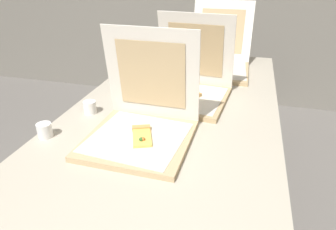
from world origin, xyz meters
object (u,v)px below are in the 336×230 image
object	(u,v)px
cup_white_near_center	(90,107)
cup_white_far	(144,76)
pizza_box_middle	(188,87)
cup_white_near_left	(45,130)
pizza_box_front	(142,124)
pizza_box_back	(217,61)
table	(172,121)
cup_white_mid	(121,93)

from	to	relation	value
cup_white_near_center	cup_white_far	distance (m)	0.47
pizza_box_middle	cup_white_near_left	size ratio (longest dim) A/B	7.34
pizza_box_front	pizza_box_back	world-z (taller)	pizza_box_front
pizza_box_front	pizza_box_back	bearing A→B (deg)	79.62
pizza_box_back	table	bearing A→B (deg)	-102.18
pizza_box_middle	cup_white_near_left	bearing A→B (deg)	-126.86
pizza_box_back	cup_white_mid	distance (m)	0.70
cup_white_near_left	cup_white_mid	xyz separation A→B (m)	(0.14, 0.42, 0.00)
table	pizza_box_back	xyz separation A→B (m)	(0.13, 0.65, 0.10)
pizza_box_middle	cup_white_mid	xyz separation A→B (m)	(-0.32, -0.10, -0.03)
cup_white_near_center	table	bearing A→B (deg)	16.99
pizza_box_back	cup_white_near_center	distance (m)	0.90
cup_white_mid	cup_white_near_center	bearing A→B (deg)	-111.80
table	cup_white_mid	bearing A→B (deg)	164.88
pizza_box_middle	cup_white_near_center	xyz separation A→B (m)	(-0.39, -0.28, -0.03)
cup_white_near_left	cup_white_mid	size ratio (longest dim) A/B	1.00
cup_white_far	cup_white_near_left	bearing A→B (deg)	-103.93
table	cup_white_mid	xyz separation A→B (m)	(-0.28, 0.08, 0.07)
cup_white_near_center	cup_white_near_left	bearing A→B (deg)	-106.88
pizza_box_middle	cup_white_far	xyz separation A→B (m)	(-0.29, 0.17, -0.03)
table	pizza_box_back	distance (m)	0.67
cup_white_near_center	cup_white_far	bearing A→B (deg)	77.62
cup_white_near_center	pizza_box_middle	bearing A→B (deg)	35.84
cup_white_far	cup_white_mid	bearing A→B (deg)	-95.50
table	cup_white_far	xyz separation A→B (m)	(-0.26, 0.35, 0.07)
pizza_box_middle	cup_white_near_center	bearing A→B (deg)	-139.13
table	pizza_box_middle	distance (m)	0.21
cup_white_far	table	bearing A→B (deg)	-53.57
pizza_box_back	pizza_box_middle	bearing A→B (deg)	-101.77
cup_white_near_left	cup_white_mid	world-z (taller)	same
table	cup_white_far	size ratio (longest dim) A/B	35.11
table	cup_white_far	world-z (taller)	cup_white_far
pizza_box_back	cup_white_far	size ratio (longest dim) A/B	8.86
cup_white_near_left	pizza_box_front	bearing A→B (deg)	14.31
cup_white_mid	cup_white_far	bearing A→B (deg)	84.50
pizza_box_middle	pizza_box_back	distance (m)	0.48
pizza_box_front	cup_white_near_center	world-z (taller)	pizza_box_front
cup_white_near_left	table	bearing A→B (deg)	38.74
cup_white_near_left	cup_white_near_center	world-z (taller)	same
pizza_box_back	cup_white_far	world-z (taller)	pizza_box_back
cup_white_near_left	cup_white_near_center	xyz separation A→B (m)	(0.07, 0.23, 0.00)
cup_white_near_left	cup_white_mid	bearing A→B (deg)	70.91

